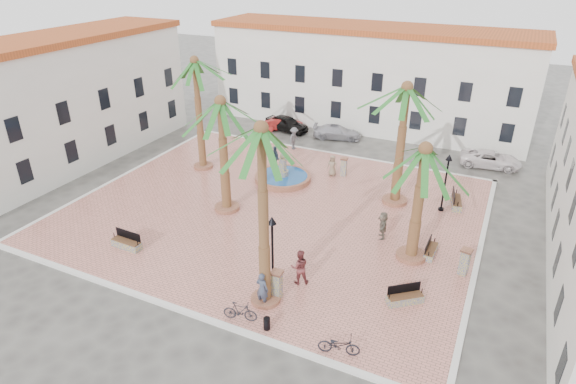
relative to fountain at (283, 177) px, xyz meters
name	(u,v)px	position (x,y,z in m)	size (l,w,h in m)	color
ground	(275,210)	(1.45, -4.22, -0.45)	(120.00, 120.00, 0.00)	#56544F
plaza	(275,209)	(1.45, -4.22, -0.37)	(26.00, 22.00, 0.15)	tan
kerb_n	(333,154)	(1.45, 6.78, -0.37)	(26.30, 0.30, 0.16)	silver
kerb_s	(172,307)	(1.45, -15.22, -0.37)	(26.30, 0.30, 0.16)	silver
kerb_e	(478,257)	(14.45, -4.22, -0.37)	(0.30, 22.30, 0.16)	silver
kerb_w	(126,175)	(-11.55, -4.22, -0.37)	(0.30, 22.30, 0.16)	silver
building_north	(368,77)	(1.45, 15.78, 4.32)	(30.40, 7.40, 9.50)	white
building_west	(57,103)	(-17.54, -4.22, 4.57)	(6.40, 24.40, 10.00)	white
fountain	(283,177)	(0.00, 0.00, 0.00)	(4.21, 4.21, 2.17)	#A46348
palm_nw	(195,72)	(-6.81, -0.54, 7.25)	(4.91, 4.91, 8.76)	#A46348
palm_sw	(221,115)	(-1.39, -5.65, 6.22)	(5.39, 5.39, 7.77)	#A46348
palm_s	(262,148)	(5.36, -12.87, 7.78)	(4.75, 4.75, 9.29)	#A46348
palm_e	(424,164)	(11.01, -6.01, 5.42)	(5.46, 5.46, 6.95)	#A46348
palm_ne	(406,102)	(8.48, 0.18, 6.78)	(5.55, 5.55, 8.38)	#A46348
bench_s	(127,243)	(-4.15, -12.16, -0.01)	(1.93, 0.64, 1.01)	gray
bench_se	(405,298)	(11.60, -10.06, -0.02)	(1.77, 1.58, 0.96)	gray
bench_e	(431,251)	(11.95, -5.28, -0.05)	(0.55, 1.69, 0.88)	gray
bench_ne	(456,202)	(12.37, 1.40, 0.00)	(0.98, 2.08, 1.05)	gray
lamppost_s	(272,239)	(5.10, -11.56, 2.44)	(0.44, 0.44, 4.03)	black
lamppost_e	(447,173)	(11.57, 0.37, 2.43)	(0.44, 0.44, 4.02)	black
bollard_se	(277,284)	(5.77, -12.41, 0.51)	(0.58, 0.58, 1.56)	gray
bollard_n	(344,167)	(3.83, 2.79, 0.45)	(0.57, 0.57, 1.44)	gray
bollard_e	(465,261)	(13.85, -6.39, 0.51)	(0.66, 0.66, 1.55)	gray
litter_bin	(267,324)	(6.35, -14.62, 0.01)	(0.32, 0.32, 0.62)	black
cyclist_a	(262,289)	(5.37, -13.20, 0.63)	(0.67, 0.44, 1.84)	#394256
bicycle_a	(339,345)	(9.83, -14.62, 0.18)	(0.63, 1.81, 0.95)	black
cyclist_b	(300,267)	(6.28, -10.83, 0.68)	(0.95, 0.74, 1.95)	brown
bicycle_b	(240,311)	(4.96, -14.62, 0.20)	(0.46, 1.65, 0.99)	black
pedestrian_fountain_a	(332,166)	(3.03, 2.42, 0.53)	(0.80, 0.52, 1.64)	#857058
pedestrian_fountain_b	(275,157)	(-1.57, 1.82, 0.62)	(1.07, 0.45, 1.83)	#37475A
pedestrian_north	(294,138)	(-1.94, 6.18, 0.68)	(1.26, 0.72, 1.95)	#55545A
pedestrian_east	(383,225)	(8.95, -4.68, 0.56)	(1.60, 0.51, 1.72)	#685F51
car_black	(287,124)	(-4.73, 10.46, 0.31)	(1.77, 4.41, 1.50)	black
car_red	(284,124)	(-5.08, 10.57, 0.17)	(1.31, 3.76, 1.24)	#B32422
car_silver	(337,132)	(0.38, 10.60, 0.19)	(1.77, 4.35, 1.26)	#ADACB5
car_white	(491,159)	(13.81, 9.81, 0.21)	(2.17, 4.71, 1.31)	white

